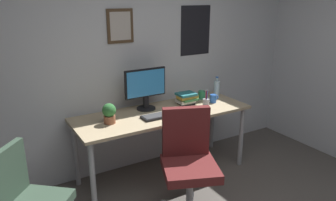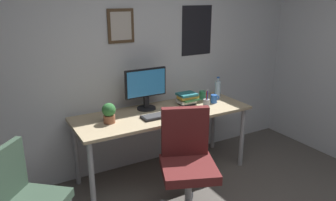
# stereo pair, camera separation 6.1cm
# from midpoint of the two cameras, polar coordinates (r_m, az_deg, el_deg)

# --- Properties ---
(wall_back) EXTENTS (4.40, 0.10, 2.60)m
(wall_back) POSITION_cam_midpoint_polar(r_m,az_deg,el_deg) (3.54, -6.49, 8.39)
(wall_back) COLOR silver
(wall_back) RESTS_ON ground_plane
(desk) EXTENTS (1.85, 0.65, 0.73)m
(desk) POSITION_cam_midpoint_polar(r_m,az_deg,el_deg) (3.42, -1.36, -3.13)
(desk) COLOR tan
(desk) RESTS_ON ground_plane
(office_chair) EXTENTS (0.60, 0.60, 0.95)m
(office_chair) POSITION_cam_midpoint_polar(r_m,az_deg,el_deg) (2.90, 2.96, -9.90)
(office_chair) COLOR #591E1E
(office_chair) RESTS_ON ground_plane
(side_chair) EXTENTS (0.59, 0.59, 0.88)m
(side_chair) POSITION_cam_midpoint_polar(r_m,az_deg,el_deg) (2.64, -24.16, -15.27)
(side_chair) COLOR #334738
(side_chair) RESTS_ON ground_plane
(monitor) EXTENTS (0.46, 0.20, 0.43)m
(monitor) POSITION_cam_midpoint_polar(r_m,az_deg,el_deg) (3.41, -4.45, 2.33)
(monitor) COLOR black
(monitor) RESTS_ON desk
(keyboard) EXTENTS (0.43, 0.15, 0.03)m
(keyboard) POSITION_cam_midpoint_polar(r_m,az_deg,el_deg) (3.26, -1.51, -2.56)
(keyboard) COLOR black
(keyboard) RESTS_ON desk
(computer_mouse) EXTENTS (0.06, 0.11, 0.04)m
(computer_mouse) POSITION_cam_midpoint_polar(r_m,az_deg,el_deg) (3.39, 3.04, -1.65)
(computer_mouse) COLOR black
(computer_mouse) RESTS_ON desk
(water_bottle) EXTENTS (0.07, 0.07, 0.25)m
(water_bottle) POSITION_cam_midpoint_polar(r_m,az_deg,el_deg) (3.87, 8.04, 2.03)
(water_bottle) COLOR silver
(water_bottle) RESTS_ON desk
(coffee_mug_near) EXTENTS (0.12, 0.08, 0.10)m
(coffee_mug_near) POSITION_cam_midpoint_polar(r_m,az_deg,el_deg) (3.81, 5.50, 0.99)
(coffee_mug_near) COLOR #2D8C59
(coffee_mug_near) RESTS_ON desk
(coffee_mug_far) EXTENTS (0.11, 0.07, 0.09)m
(coffee_mug_far) POSITION_cam_midpoint_polar(r_m,az_deg,el_deg) (3.70, 7.44, 0.35)
(coffee_mug_far) COLOR #2659B2
(coffee_mug_far) RESTS_ON desk
(potted_plant) EXTENTS (0.13, 0.13, 0.19)m
(potted_plant) POSITION_cam_midpoint_polar(r_m,az_deg,el_deg) (3.11, -10.78, -2.11)
(potted_plant) COLOR brown
(potted_plant) RESTS_ON desk
(pen_cup) EXTENTS (0.07, 0.07, 0.20)m
(pen_cup) POSITION_cam_midpoint_polar(r_m,az_deg,el_deg) (3.52, 6.15, -0.39)
(pen_cup) COLOR #9EA0A5
(pen_cup) RESTS_ON desk
(book_stack_left) EXTENTS (0.22, 0.18, 0.13)m
(book_stack_left) POSITION_cam_midpoint_polar(r_m,az_deg,el_deg) (3.61, 2.77, 0.38)
(book_stack_left) COLOR black
(book_stack_left) RESTS_ON desk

